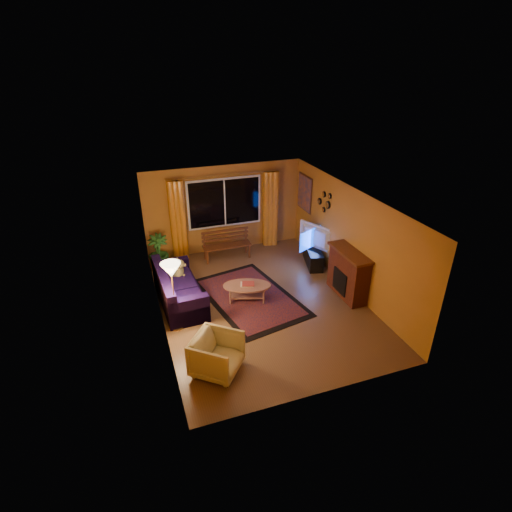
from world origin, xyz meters
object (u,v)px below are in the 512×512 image
object	(u,v)px
sofa	(179,287)
tv_console	(313,256)
floor_lamp	(174,297)
coffee_table	(247,292)
bench	(227,252)
armchair	(217,353)

from	to	relation	value
sofa	tv_console	bearing A→B (deg)	7.53
sofa	tv_console	size ratio (longest dim) A/B	1.87
floor_lamp	coffee_table	world-z (taller)	floor_lamp
sofa	tv_console	distance (m)	3.83
coffee_table	tv_console	bearing A→B (deg)	25.94
sofa	tv_console	xyz separation A→B (m)	(3.76, 0.68, -0.19)
bench	armchair	world-z (taller)	armchair
floor_lamp	coffee_table	size ratio (longest dim) A/B	1.40
bench	coffee_table	distance (m)	2.21
sofa	armchair	xyz separation A→B (m)	(0.25, -2.48, -0.00)
bench	sofa	bearing A→B (deg)	-132.07
sofa	bench	bearing A→B (deg)	44.79
bench	floor_lamp	world-z (taller)	floor_lamp
floor_lamp	tv_console	size ratio (longest dim) A/B	1.42
armchair	tv_console	size ratio (longest dim) A/B	0.75
bench	coffee_table	bearing A→B (deg)	-93.14
coffee_table	floor_lamp	bearing A→B (deg)	-162.66
armchair	floor_lamp	size ratio (longest dim) A/B	0.53
armchair	coffee_table	size ratio (longest dim) A/B	0.74
armchair	coffee_table	world-z (taller)	armchair
bench	floor_lamp	size ratio (longest dim) A/B	0.86
armchair	tv_console	world-z (taller)	armchair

